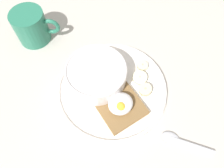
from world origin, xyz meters
TOP-DOWN VIEW (x-y plane):
  - ground_plane at (0.00, 0.00)cm, footprint 120.00×120.00cm
  - plate at (0.00, 0.00)cm, footprint 25.01×25.01cm
  - oatmeal_bowl at (-1.64, 3.47)cm, footprint 13.34×13.34cm
  - toast_slice at (-1.63, -4.94)cm, footprint 9.89×9.89cm
  - poached_egg at (-1.69, -5.02)cm, footprint 5.33×4.91cm
  - banana_slice_front at (6.46, -2.15)cm, footprint 4.76×4.73cm
  - banana_slice_left at (5.34, -5.17)cm, footprint 3.98×3.87cm
  - banana_slice_back at (9.18, 0.40)cm, footprint 3.40×3.45cm
  - coffee_mug at (-6.07, 24.59)cm, footprint 9.88×9.36cm
  - spoon at (3.77, -18.04)cm, footprint 7.15×9.99cm

SIDE VIEW (x-z plane):
  - ground_plane at x=0.00cm, z-range 0.00..2.00cm
  - spoon at x=3.77cm, z-range 2.00..2.80cm
  - plate at x=0.00cm, z-range 2.00..3.60cm
  - banana_slice_back at x=9.18cm, z-range 2.94..4.25cm
  - toast_slice at x=-1.63cm, z-range 3.07..4.20cm
  - banana_slice_front at x=6.46cm, z-range 2.87..4.52cm
  - banana_slice_left at x=5.34cm, z-range 2.88..4.63cm
  - poached_egg at x=-1.69cm, z-range 3.99..7.11cm
  - oatmeal_bowl at x=-1.64cm, z-range 3.08..8.68cm
  - coffee_mug at x=-6.07cm, z-range 2.12..10.41cm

